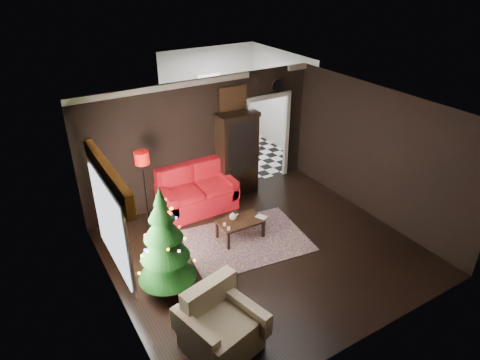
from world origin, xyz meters
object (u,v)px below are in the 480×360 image
loveseat (197,189)px  kitchen_table (231,151)px  christmas_tree (164,241)px  teapot (233,216)px  coffee_table (240,229)px  wall_clock (278,86)px  armchair (221,324)px  curio_cabinet (237,156)px  floor_lamp (146,194)px

loveseat → kitchen_table: 2.45m
christmas_tree → teapot: size_ratio=11.10×
coffee_table → wall_clock: wall_clock is taller
loveseat → wall_clock: wall_clock is taller
loveseat → armchair: loveseat is taller
curio_cabinet → christmas_tree: 3.61m
kitchen_table → armchair: bearing=-121.3°
christmas_tree → wall_clock: (3.94, 2.53, 1.33)m
christmas_tree → loveseat: bearing=53.2°
loveseat → armchair: 3.85m
loveseat → curio_cabinet: curio_cabinet is taller
teapot → kitchen_table: 3.41m
floor_lamp → armchair: 3.43m
loveseat → christmas_tree: size_ratio=0.93×
wall_clock → teapot: bearing=-142.2°
curio_cabinet → christmas_tree: bearing=-139.4°
curio_cabinet → wall_clock: 1.88m
floor_lamp → christmas_tree: size_ratio=1.01×
christmas_tree → armchair: size_ratio=1.85×
armchair → coffee_table: bearing=39.5°
curio_cabinet → kitchen_table: bearing=65.6°
floor_lamp → christmas_tree: (-0.38, -1.94, 0.22)m
loveseat → wall_clock: (2.35, 0.40, 1.88)m
wall_clock → loveseat: bearing=-170.3°
coffee_table → teapot: (-0.11, 0.09, 0.27)m
floor_lamp → kitchen_table: size_ratio=2.46×
christmas_tree → coffee_table: (1.84, 0.72, -0.84)m
curio_cabinet → armchair: curio_cabinet is taller
coffee_table → teapot: bearing=140.2°
floor_lamp → teapot: bearing=-40.1°
curio_cabinet → wall_clock: size_ratio=5.94×
armchair → kitchen_table: bearing=45.0°
armchair → wall_clock: (3.73, 3.99, 1.92)m
teapot → kitchen_table: kitchen_table is taller
loveseat → coffee_table: bearing=-80.1°
loveseat → coffee_table: (0.25, -1.41, -0.29)m
armchair → kitchen_table: armchair is taller
armchair → floor_lamp: bearing=73.3°
coffee_table → armchair: bearing=-126.8°
armchair → coffee_table: armchair is taller
curio_cabinet → wall_clock: wall_clock is taller
christmas_tree → floor_lamp: bearing=78.8°
floor_lamp → christmas_tree: 1.99m
curio_cabinet → teapot: (-1.02, -1.54, -0.47)m
curio_cabinet → christmas_tree: size_ratio=1.04×
kitchen_table → teapot: bearing=-119.3°
floor_lamp → kitchen_table: 3.55m
christmas_tree → kitchen_table: christmas_tree is taller
coffee_table → wall_clock: (2.10, 1.81, 2.17)m
loveseat → curio_cabinet: size_ratio=0.89×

